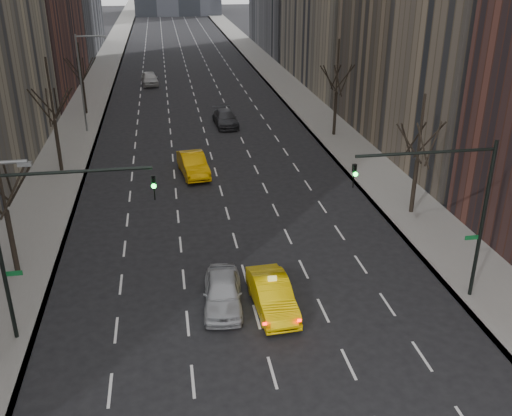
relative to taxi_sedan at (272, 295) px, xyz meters
name	(u,v)px	position (x,y,z in m)	size (l,w,h in m)	color
sidewalk_left	(99,81)	(-13.09, 57.45, -0.71)	(4.50, 320.00, 0.15)	slate
sidewalk_right	(276,75)	(11.41, 57.45, -0.71)	(4.50, 320.00, 0.15)	slate
tree_lw_b	(6,211)	(-12.84, 5.45, 2.93)	(3.36, 3.50, 7.82)	black
tree_lw_c	(55,122)	(-12.84, 21.45, 3.25)	(3.36, 3.50, 8.74)	black
tree_lw_d	(82,81)	(-12.84, 39.45, 2.77)	(3.36, 3.50, 7.36)	black
tree_rw_b	(417,160)	(11.16, 9.45, 2.93)	(3.36, 3.50, 7.82)	black
tree_rw_c	(336,93)	(11.16, 27.45, 3.25)	(3.36, 3.50, 8.74)	black
traffic_mast_left	(38,226)	(-9.95, -0.55, 4.70)	(6.69, 0.39, 8.00)	black
traffic_mast_right	(453,198)	(8.26, -0.55, 4.70)	(6.69, 0.39, 8.00)	black
streetlight_far	(84,73)	(-11.68, 32.45, 4.83)	(2.83, 0.22, 9.00)	slate
taxi_sedan	(272,295)	(0.00, 0.00, 0.00)	(1.67, 4.79, 1.58)	yellow
silver_sedan_ahead	(223,292)	(-2.31, 0.63, -0.01)	(1.84, 4.57, 1.56)	#9DA0A5
far_taxi	(193,164)	(-2.60, 19.12, 0.06)	(1.80, 5.15, 1.70)	#EEA605
far_suv_grey	(225,118)	(1.43, 32.63, -0.03)	(2.12, 5.21, 1.51)	#2F2F34
far_car_white	(150,78)	(-6.18, 53.77, 0.06)	(2.01, 5.00, 1.70)	#B9B9B9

